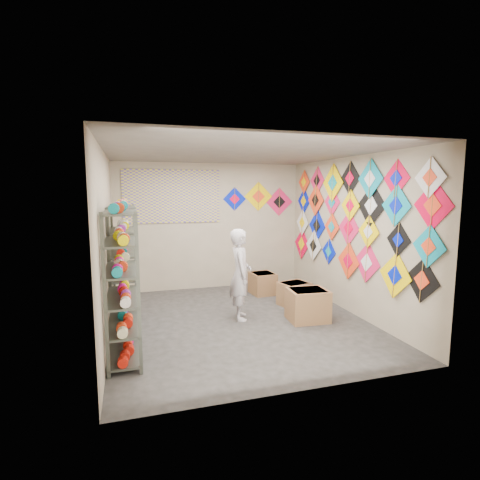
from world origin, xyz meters
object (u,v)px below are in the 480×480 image
object	(u,v)px
shopkeeper	(240,274)
carton_b	(294,294)
shelf_rack_back	(124,265)
shelf_rack_front	(123,285)
carton_a	(308,305)
carton_c	(263,283)

from	to	relation	value
shopkeeper	carton_b	bearing A→B (deg)	-59.85
shelf_rack_back	carton_b	world-z (taller)	shelf_rack_back
shelf_rack_front	shopkeeper	bearing A→B (deg)	27.88
shelf_rack_back	shopkeeper	world-z (taller)	shelf_rack_back
shelf_rack_front	carton_a	size ratio (longest dim) A/B	3.05
carton_c	carton_b	bearing A→B (deg)	-76.31
shelf_rack_back	carton_b	bearing A→B (deg)	1.54
carton_a	carton_c	bearing A→B (deg)	99.99
carton_b	shelf_rack_front	bearing A→B (deg)	-169.23
carton_c	carton_a	bearing A→B (deg)	-89.47
shopkeeper	carton_b	xyz separation A→B (m)	(1.17, 0.41, -0.54)
shopkeeper	carton_c	world-z (taller)	shopkeeper
carton_b	shelf_rack_back	bearing A→B (deg)	167.62
shelf_rack_front	carton_b	xyz separation A→B (m)	(3.00, 1.38, -0.74)
carton_b	carton_c	bearing A→B (deg)	94.81
shopkeeper	shelf_rack_back	bearing A→B (deg)	90.62
shelf_rack_front	carton_c	distance (m)	3.60
carton_c	shelf_rack_front	bearing A→B (deg)	-144.96
shelf_rack_back	carton_b	distance (m)	3.09
shopkeeper	shelf_rack_front	bearing A→B (deg)	128.67
shelf_rack_front	shopkeeper	xyz separation A→B (m)	(1.83, 0.97, -0.20)
carton_a	shelf_rack_front	bearing A→B (deg)	-164.39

